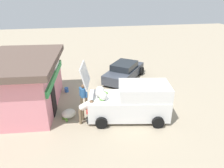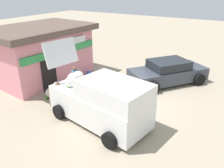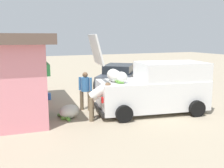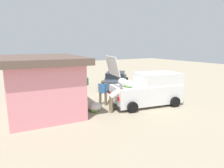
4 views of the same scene
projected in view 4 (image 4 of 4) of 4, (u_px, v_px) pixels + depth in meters
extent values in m
plane|color=tan|center=(122.00, 95.00, 14.37)|extent=(60.00, 60.00, 0.00)
cube|color=pink|center=(43.00, 87.00, 10.80)|extent=(5.45, 3.85, 2.72)
cube|color=green|center=(74.00, 75.00, 11.45)|extent=(4.91, 0.54, 0.36)
cube|color=black|center=(78.00, 93.00, 10.80)|extent=(0.90, 0.14, 2.00)
cube|color=white|center=(69.00, 68.00, 12.39)|extent=(1.50, 0.19, 0.60)
cube|color=brown|center=(41.00, 59.00, 10.50)|extent=(6.13, 4.53, 0.32)
cube|color=white|center=(146.00, 94.00, 11.85)|extent=(2.47, 4.42, 1.11)
cube|color=white|center=(158.00, 78.00, 11.95)|extent=(2.13, 2.84, 0.69)
cube|color=black|center=(174.00, 78.00, 12.40)|extent=(1.50, 0.34, 0.53)
cube|color=white|center=(112.00, 66.00, 10.72)|extent=(1.63, 0.60, 1.08)
ellipsoid|color=silver|center=(124.00, 83.00, 11.16)|extent=(0.55, 0.46, 0.46)
ellipsoid|color=silver|center=(122.00, 82.00, 11.40)|extent=(0.56, 0.46, 0.46)
ellipsoid|color=silver|center=(129.00, 84.00, 10.95)|extent=(0.51, 0.42, 0.42)
cylinder|color=#6CAB34|center=(126.00, 84.00, 11.58)|extent=(0.25, 0.24, 0.14)
cylinder|color=#6BB644|center=(129.00, 86.00, 10.87)|extent=(0.24, 0.26, 0.16)
cylinder|color=#6EAC46|center=(127.00, 86.00, 10.98)|extent=(0.25, 0.17, 0.16)
cube|color=black|center=(114.00, 105.00, 11.20)|extent=(1.67, 0.37, 0.16)
cube|color=red|center=(119.00, 99.00, 10.46)|extent=(0.15, 0.08, 0.20)
cube|color=red|center=(110.00, 93.00, 11.73)|extent=(0.15, 0.08, 0.20)
cylinder|color=black|center=(175.00, 102.00, 11.56)|extent=(0.32, 0.64, 0.61)
cylinder|color=black|center=(157.00, 94.00, 13.31)|extent=(0.32, 0.64, 0.61)
cylinder|color=black|center=(132.00, 107.00, 10.56)|extent=(0.32, 0.64, 0.61)
cylinder|color=black|center=(119.00, 98.00, 12.32)|extent=(0.32, 0.64, 0.61)
cube|color=#383D47|center=(116.00, 81.00, 16.88)|extent=(4.50, 4.00, 0.69)
cube|color=#1E2328|center=(116.00, 75.00, 16.77)|extent=(2.58, 2.47, 0.47)
cylinder|color=black|center=(102.00, 87.00, 15.58)|extent=(0.66, 0.57, 0.66)
cylinder|color=black|center=(126.00, 87.00, 15.39)|extent=(0.66, 0.57, 0.66)
cylinder|color=black|center=(107.00, 80.00, 18.45)|extent=(0.66, 0.57, 0.66)
cylinder|color=black|center=(127.00, 81.00, 18.26)|extent=(0.66, 0.57, 0.66)
cylinder|color=#726047|center=(106.00, 99.00, 11.84)|extent=(0.15, 0.15, 0.79)
cylinder|color=#726047|center=(100.00, 99.00, 11.90)|extent=(0.15, 0.15, 0.79)
cylinder|color=#3872B2|center=(103.00, 88.00, 11.73)|extent=(0.48, 0.48, 0.56)
sphere|color=brown|center=(103.00, 82.00, 11.66)|extent=(0.21, 0.21, 0.21)
cylinder|color=#3872B2|center=(107.00, 88.00, 11.69)|extent=(0.09, 0.09, 0.53)
cylinder|color=#3872B2|center=(99.00, 88.00, 11.77)|extent=(0.09, 0.09, 0.53)
cylinder|color=#726047|center=(111.00, 104.00, 10.84)|extent=(0.15, 0.15, 0.84)
cylinder|color=#726047|center=(111.00, 105.00, 10.50)|extent=(0.15, 0.15, 0.84)
cylinder|color=silver|center=(115.00, 94.00, 10.58)|extent=(0.59, 0.76, 0.62)
sphere|color=brown|center=(121.00, 89.00, 10.58)|extent=(0.23, 0.23, 0.23)
cylinder|color=silver|center=(119.00, 95.00, 10.87)|extent=(0.09, 0.09, 0.57)
cylinder|color=silver|center=(120.00, 97.00, 10.40)|extent=(0.09, 0.09, 0.57)
ellipsoid|color=silver|center=(96.00, 107.00, 10.82)|extent=(0.72, 0.86, 0.50)
cylinder|color=#5DA53A|center=(95.00, 112.00, 10.58)|extent=(0.34, 0.17, 0.12)
cylinder|color=#5F9944|center=(89.00, 110.00, 10.93)|extent=(0.29, 0.19, 0.11)
cylinder|color=#5C9236|center=(93.00, 111.00, 10.61)|extent=(0.15, 0.25, 0.13)
cylinder|color=olive|center=(91.00, 110.00, 10.86)|extent=(0.34, 0.24, 0.10)
cylinder|color=blue|center=(73.00, 96.00, 13.46)|extent=(0.28, 0.28, 0.31)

